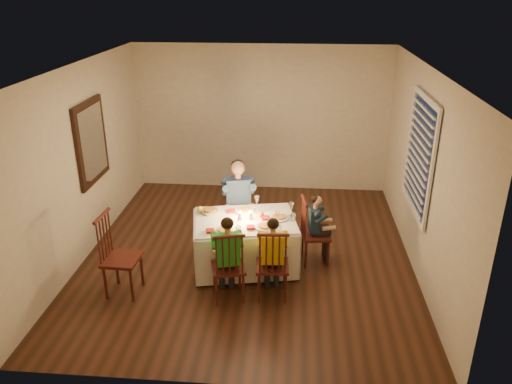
# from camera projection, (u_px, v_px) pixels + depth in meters

# --- Properties ---
(ground) EXTENTS (5.00, 5.00, 0.00)m
(ground) POSITION_uv_depth(u_px,v_px,m) (248.00, 253.00, 7.08)
(ground) COLOR black
(ground) RESTS_ON ground
(wall_left) EXTENTS (0.02, 5.00, 2.60)m
(wall_left) POSITION_uv_depth(u_px,v_px,m) (82.00, 163.00, 6.74)
(wall_left) COLOR #B8AF9D
(wall_left) RESTS_ON ground
(wall_right) EXTENTS (0.02, 5.00, 2.60)m
(wall_right) POSITION_uv_depth(u_px,v_px,m) (422.00, 173.00, 6.39)
(wall_right) COLOR #B8AF9D
(wall_right) RESTS_ON ground
(wall_back) EXTENTS (4.50, 0.02, 2.60)m
(wall_back) POSITION_uv_depth(u_px,v_px,m) (262.00, 119.00, 8.86)
(wall_back) COLOR #B8AF9D
(wall_back) RESTS_ON ground
(ceiling) EXTENTS (5.00, 5.00, 0.00)m
(ceiling) POSITION_uv_depth(u_px,v_px,m) (247.00, 67.00, 6.06)
(ceiling) COLOR white
(ceiling) RESTS_ON wall_back
(dining_table) EXTENTS (1.50, 1.21, 0.66)m
(dining_table) POSITION_uv_depth(u_px,v_px,m) (245.00, 233.00, 6.59)
(dining_table) COLOR silver
(dining_table) RESTS_ON ground
(chair_adult) EXTENTS (0.46, 0.45, 0.95)m
(chair_adult) POSITION_uv_depth(u_px,v_px,m) (239.00, 241.00, 7.41)
(chair_adult) COLOR #34110E
(chair_adult) RESTS_ON ground
(chair_near_left) EXTENTS (0.47, 0.46, 0.95)m
(chair_near_left) POSITION_uv_depth(u_px,v_px,m) (229.00, 297.00, 6.10)
(chair_near_left) COLOR #34110E
(chair_near_left) RESTS_ON ground
(chair_near_right) EXTENTS (0.41, 0.40, 0.95)m
(chair_near_right) POSITION_uv_depth(u_px,v_px,m) (272.00, 295.00, 6.14)
(chair_near_right) COLOR #34110E
(chair_near_right) RESTS_ON ground
(chair_end) EXTENTS (0.43, 0.44, 0.95)m
(chair_end) POSITION_uv_depth(u_px,v_px,m) (314.00, 261.00, 6.87)
(chair_end) COLOR #34110E
(chair_end) RESTS_ON ground
(chair_extra) EXTENTS (0.44, 0.46, 1.06)m
(chair_extra) POSITION_uv_depth(u_px,v_px,m) (126.00, 291.00, 6.21)
(chair_extra) COLOR #34110E
(chair_extra) RESTS_ON ground
(adult) EXTENTS (0.55, 0.52, 1.27)m
(adult) POSITION_uv_depth(u_px,v_px,m) (239.00, 241.00, 7.41)
(adult) COLOR navy
(adult) RESTS_ON ground
(child_green) EXTENTS (0.44, 0.42, 1.09)m
(child_green) POSITION_uv_depth(u_px,v_px,m) (229.00, 297.00, 6.10)
(child_green) COLOR green
(child_green) RESTS_ON ground
(child_yellow) EXTENTS (0.37, 0.35, 1.07)m
(child_yellow) POSITION_uv_depth(u_px,v_px,m) (272.00, 295.00, 6.14)
(child_yellow) COLOR gold
(child_yellow) RESTS_ON ground
(child_teal) EXTENTS (0.33, 0.35, 0.99)m
(child_teal) POSITION_uv_depth(u_px,v_px,m) (314.00, 261.00, 6.87)
(child_teal) COLOR #192C40
(child_teal) RESTS_ON ground
(setting_adult) EXTENTS (0.31, 0.31, 0.02)m
(setting_adult) POSITION_uv_depth(u_px,v_px,m) (245.00, 211.00, 6.73)
(setting_adult) COLOR white
(setting_adult) RESTS_ON dining_table
(setting_green) EXTENTS (0.31, 0.31, 0.02)m
(setting_green) POSITION_uv_depth(u_px,v_px,m) (225.00, 230.00, 6.20)
(setting_green) COLOR white
(setting_green) RESTS_ON dining_table
(setting_yellow) EXTENTS (0.31, 0.31, 0.02)m
(setting_yellow) POSITION_uv_depth(u_px,v_px,m) (265.00, 227.00, 6.29)
(setting_yellow) COLOR white
(setting_yellow) RESTS_ON dining_table
(setting_teal) EXTENTS (0.31, 0.31, 0.02)m
(setting_teal) POSITION_uv_depth(u_px,v_px,m) (279.00, 218.00, 6.54)
(setting_teal) COLOR white
(setting_teal) RESTS_ON dining_table
(candle_left) EXTENTS (0.06, 0.06, 0.10)m
(candle_left) POSITION_uv_depth(u_px,v_px,m) (240.00, 216.00, 6.48)
(candle_left) COLOR white
(candle_left) RESTS_ON dining_table
(candle_right) EXTENTS (0.06, 0.06, 0.10)m
(candle_right) POSITION_uv_depth(u_px,v_px,m) (250.00, 216.00, 6.50)
(candle_right) COLOR white
(candle_right) RESTS_ON dining_table
(squash) EXTENTS (0.09, 0.09, 0.09)m
(squash) POSITION_uv_depth(u_px,v_px,m) (200.00, 209.00, 6.69)
(squash) COLOR yellow
(squash) RESTS_ON dining_table
(orange_fruit) EXTENTS (0.08, 0.08, 0.08)m
(orange_fruit) POSITION_uv_depth(u_px,v_px,m) (261.00, 214.00, 6.56)
(orange_fruit) COLOR #FB5815
(orange_fruit) RESTS_ON dining_table
(serving_bowl) EXTENTS (0.27, 0.27, 0.05)m
(serving_bowl) POSITION_uv_depth(u_px,v_px,m) (210.00, 212.00, 6.66)
(serving_bowl) COLOR white
(serving_bowl) RESTS_ON dining_table
(wall_mirror) EXTENTS (0.06, 0.95, 1.15)m
(wall_mirror) POSITION_uv_depth(u_px,v_px,m) (91.00, 142.00, 6.94)
(wall_mirror) COLOR black
(wall_mirror) RESTS_ON wall_left
(window_blinds) EXTENTS (0.07, 1.34, 1.54)m
(window_blinds) POSITION_uv_depth(u_px,v_px,m) (419.00, 155.00, 6.41)
(window_blinds) COLOR black
(window_blinds) RESTS_ON wall_right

